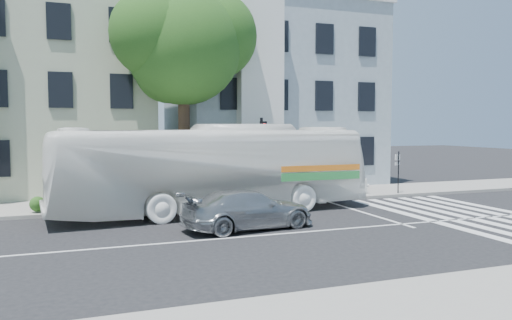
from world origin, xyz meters
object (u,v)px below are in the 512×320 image
traffic_signal (262,149)px  fire_hydrant (365,185)px  sedan (248,209)px  bus (214,169)px

traffic_signal → fire_hydrant: 6.50m
sedan → fire_hydrant: sedan is taller
bus → sedan: bus is taller
sedan → fire_hydrant: (8.42, 5.63, -0.13)m
sedan → fire_hydrant: 10.13m
traffic_signal → fire_hydrant: (6.09, 0.91, -2.06)m
sedan → fire_hydrant: bearing=-64.3°
sedan → traffic_signal: bearing=-34.4°
fire_hydrant → traffic_signal: bearing=-171.5°
fire_hydrant → sedan: bearing=-146.3°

